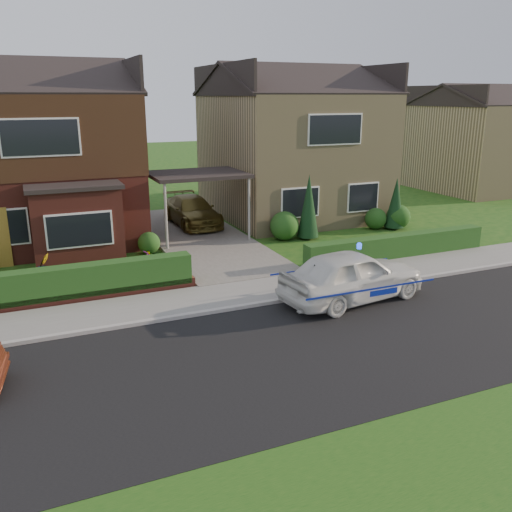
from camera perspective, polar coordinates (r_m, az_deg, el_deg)
ground at (r=13.34m, az=8.54°, el=-9.26°), size 120.00×120.00×0.00m
road at (r=13.34m, az=8.54°, el=-9.26°), size 60.00×6.00×0.02m
kerb at (r=15.76m, az=2.73°, el=-4.70°), size 60.00×0.16×0.12m
sidewalk at (r=16.65m, az=1.15°, el=-3.54°), size 60.00×2.00×0.10m
grass_verge at (r=10.09m, az=24.54°, el=-20.03°), size 60.00×4.00×0.01m
driveway at (r=22.83m, az=-6.03°, el=1.97°), size 3.80×12.00×0.12m
house_left at (r=24.12m, az=-21.94°, el=10.72°), size 7.50×9.53×7.25m
house_right at (r=27.16m, az=3.76°, el=12.06°), size 7.50×8.06×7.25m
carport_link at (r=22.28m, az=-6.20°, el=8.42°), size 3.80×3.00×2.77m
dwarf_wall at (r=16.42m, az=-19.51°, el=-4.34°), size 7.70×0.25×0.36m
hedge_left at (r=16.63m, az=-19.49°, el=-4.75°), size 7.50×0.55×0.90m
hedge_right at (r=20.59m, az=14.53°, el=-0.26°), size 7.50×0.55×0.80m
shrub_left_mid at (r=20.24m, az=-15.47°, el=1.32°), size 1.32×1.32×1.32m
shrub_left_near at (r=20.85m, az=-11.20°, el=1.36°), size 0.84×0.84×0.84m
shrub_right_near at (r=22.41m, az=3.01°, el=3.19°), size 1.20×1.20×1.20m
shrub_right_mid at (r=24.85m, az=12.48°, el=3.86°), size 0.96×0.96×0.96m
shrub_right_far at (r=25.20m, az=14.74°, el=4.02°), size 1.08×1.08×1.08m
conifer_a at (r=22.54m, az=5.55°, el=5.03°), size 0.90×0.90×2.60m
conifer_b at (r=24.96m, az=14.47°, el=5.24°), size 0.90×0.90×2.20m
neighbour_right at (r=37.35m, az=22.39°, el=10.46°), size 6.50×7.00×5.20m
police_car at (r=15.91m, az=10.09°, el=-2.06°), size 4.10×4.66×1.68m
driveway_car at (r=24.78m, az=-6.73°, el=4.75°), size 1.88×4.40×1.26m
potted_plant_a at (r=17.12m, az=-15.19°, el=-2.25°), size 0.49×0.37×0.84m
potted_plant_b at (r=19.08m, az=-21.46°, el=-0.98°), size 0.56×0.53×0.80m
potted_plant_c at (r=18.62m, az=-11.30°, el=-0.60°), size 0.43×0.43×0.76m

